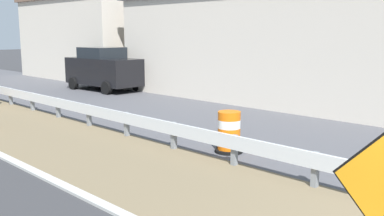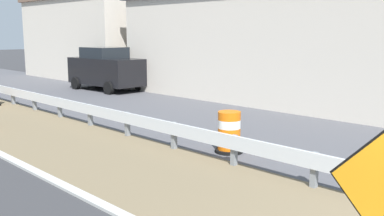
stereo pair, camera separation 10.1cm
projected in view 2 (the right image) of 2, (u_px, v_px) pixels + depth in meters
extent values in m
cube|color=silver|center=(269.00, 151.00, 8.98)|extent=(0.08, 48.28, 0.32)
cube|color=slate|center=(314.00, 170.00, 8.37)|extent=(0.12, 0.12, 0.70)
cube|color=slate|center=(234.00, 150.00, 9.78)|extent=(0.12, 0.12, 0.70)
cube|color=slate|center=(174.00, 135.00, 11.19)|extent=(0.12, 0.12, 0.70)
cube|color=slate|center=(127.00, 124.00, 12.60)|extent=(0.12, 0.12, 0.70)
cube|color=slate|center=(90.00, 115.00, 14.01)|extent=(0.12, 0.12, 0.70)
cube|color=slate|center=(60.00, 107.00, 15.42)|extent=(0.12, 0.12, 0.70)
cube|color=slate|center=(34.00, 101.00, 16.83)|extent=(0.12, 0.12, 0.70)
cube|color=slate|center=(13.00, 96.00, 18.24)|extent=(0.12, 0.12, 0.70)
cylinder|color=orange|center=(229.00, 148.00, 10.89)|extent=(0.57, 0.57, 0.21)
cylinder|color=white|center=(229.00, 140.00, 10.85)|extent=(0.57, 0.57, 0.21)
cylinder|color=orange|center=(229.00, 132.00, 10.82)|extent=(0.57, 0.57, 0.21)
cylinder|color=white|center=(229.00, 124.00, 10.78)|extent=(0.57, 0.57, 0.21)
cylinder|color=orange|center=(229.00, 116.00, 10.75)|extent=(0.57, 0.57, 0.21)
cylinder|color=black|center=(229.00, 151.00, 10.90)|extent=(0.71, 0.71, 0.08)
cube|color=black|center=(107.00, 71.00, 22.75)|extent=(2.11, 4.50, 1.36)
cube|color=black|center=(104.00, 53.00, 22.70)|extent=(1.83, 2.11, 0.56)
cylinder|color=black|center=(140.00, 85.00, 22.58)|extent=(0.25, 0.65, 0.64)
cylinder|color=black|center=(109.00, 88.00, 21.18)|extent=(0.25, 0.65, 0.64)
cylinder|color=black|center=(106.00, 80.00, 24.55)|extent=(0.25, 0.65, 0.64)
cylinder|color=black|center=(76.00, 83.00, 23.15)|extent=(0.25, 0.65, 0.64)
cube|color=beige|center=(298.00, 47.00, 20.64)|extent=(8.99, 14.97, 4.63)
cube|color=beige|center=(111.00, 39.00, 29.89)|extent=(7.78, 10.33, 5.07)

